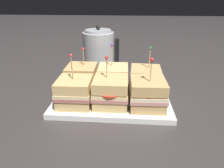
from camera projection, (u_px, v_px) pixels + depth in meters
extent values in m
plane|color=#383333|center=(112.00, 101.00, 0.70)|extent=(6.00, 6.00, 0.00)
cube|color=white|center=(112.00, 100.00, 0.70)|extent=(0.39, 0.26, 0.01)
cube|color=white|center=(112.00, 97.00, 0.70)|extent=(0.39, 0.26, 0.01)
cube|color=tan|center=(76.00, 99.00, 0.64)|extent=(0.11, 0.11, 0.03)
cube|color=#B26B60|center=(75.00, 93.00, 0.63)|extent=(0.11, 0.11, 0.01)
cube|color=beige|center=(75.00, 90.00, 0.63)|extent=(0.11, 0.11, 0.01)
cube|color=#E0B771|center=(74.00, 84.00, 0.62)|extent=(0.11, 0.11, 0.03)
cylinder|color=tan|center=(72.00, 69.00, 0.60)|extent=(0.00, 0.01, 0.09)
sphere|color=red|center=(71.00, 55.00, 0.58)|extent=(0.01, 0.01, 0.01)
cube|color=tan|center=(110.00, 100.00, 0.64)|extent=(0.11, 0.11, 0.03)
cube|color=tan|center=(110.00, 94.00, 0.63)|extent=(0.11, 0.11, 0.01)
cube|color=beige|center=(110.00, 91.00, 0.62)|extent=(0.11, 0.11, 0.01)
cylinder|color=red|center=(109.00, 91.00, 0.60)|extent=(0.08, 0.08, 0.00)
cube|color=#E0B771|center=(110.00, 84.00, 0.61)|extent=(0.11, 0.11, 0.03)
cylinder|color=tan|center=(107.00, 69.00, 0.60)|extent=(0.00, 0.00, 0.08)
sphere|color=red|center=(107.00, 58.00, 0.59)|extent=(0.01, 0.01, 0.01)
cube|color=tan|center=(147.00, 102.00, 0.63)|extent=(0.11, 0.11, 0.03)
cube|color=tan|center=(147.00, 96.00, 0.62)|extent=(0.11, 0.11, 0.01)
cube|color=beige|center=(148.00, 92.00, 0.61)|extent=(0.11, 0.11, 0.01)
cylinder|color=red|center=(148.00, 93.00, 0.59)|extent=(0.06, 0.06, 0.00)
cube|color=tan|center=(148.00, 85.00, 0.60)|extent=(0.11, 0.11, 0.03)
cylinder|color=tan|center=(151.00, 72.00, 0.58)|extent=(0.00, 0.01, 0.08)
sphere|color=red|center=(152.00, 60.00, 0.56)|extent=(0.01, 0.01, 0.01)
cube|color=tan|center=(83.00, 85.00, 0.74)|extent=(0.11, 0.11, 0.03)
cube|color=tan|center=(82.00, 79.00, 0.74)|extent=(0.11, 0.11, 0.01)
cube|color=beige|center=(82.00, 76.00, 0.73)|extent=(0.11, 0.11, 0.01)
cylinder|color=red|center=(81.00, 77.00, 0.71)|extent=(0.07, 0.07, 0.00)
cube|color=tan|center=(82.00, 70.00, 0.72)|extent=(0.11, 0.11, 0.03)
cylinder|color=tan|center=(84.00, 58.00, 0.71)|extent=(0.00, 0.01, 0.07)
sphere|color=red|center=(83.00, 49.00, 0.70)|extent=(0.01, 0.01, 0.01)
cube|color=#DBB77A|center=(113.00, 85.00, 0.74)|extent=(0.11, 0.11, 0.03)
cube|color=tan|center=(113.00, 80.00, 0.73)|extent=(0.11, 0.11, 0.01)
cube|color=beige|center=(113.00, 77.00, 0.72)|extent=(0.11, 0.11, 0.01)
cylinder|color=red|center=(113.00, 77.00, 0.71)|extent=(0.07, 0.07, 0.00)
cube|color=#E8C281|center=(113.00, 71.00, 0.71)|extent=(0.11, 0.11, 0.03)
cylinder|color=tan|center=(112.00, 57.00, 0.70)|extent=(0.00, 0.01, 0.09)
sphere|color=purple|center=(112.00, 45.00, 0.68)|extent=(0.01, 0.01, 0.01)
cube|color=tan|center=(145.00, 86.00, 0.73)|extent=(0.11, 0.11, 0.03)
cube|color=#B26B60|center=(145.00, 81.00, 0.72)|extent=(0.11, 0.11, 0.01)
cube|color=beige|center=(145.00, 78.00, 0.72)|extent=(0.11, 0.11, 0.01)
cube|color=tan|center=(146.00, 73.00, 0.71)|extent=(0.11, 0.11, 0.03)
cylinder|color=tan|center=(150.00, 59.00, 0.70)|extent=(0.00, 0.01, 0.08)
sphere|color=green|center=(150.00, 48.00, 0.68)|extent=(0.01, 0.01, 0.01)
cylinder|color=#B7BABF|center=(99.00, 52.00, 0.95)|extent=(0.15, 0.15, 0.18)
cylinder|color=#B7BABF|center=(98.00, 31.00, 0.91)|extent=(0.12, 0.12, 0.01)
sphere|color=black|center=(98.00, 27.00, 0.90)|extent=(0.02, 0.02, 0.02)
cube|color=black|center=(117.00, 50.00, 0.94)|extent=(0.02, 0.02, 0.11)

